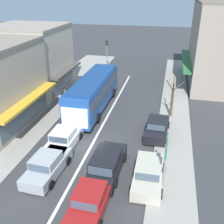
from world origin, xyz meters
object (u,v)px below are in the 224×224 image
sedan_behind_bus_near (47,166)px  parked_sedan_kerb_second (157,127)px  traffic_light_downstreet (107,50)px  street_tree_right (172,99)px  sedan_queue_gap_filler (64,139)px  sedan_queue_far_back (90,200)px  pedestrian_with_handbag_near (65,96)px  parked_sedan_kerb_front (148,174)px  directional_road_sign (166,150)px  wagon_behind_bus_mid (107,163)px  city_bus (94,91)px

sedan_behind_bus_near → parked_sedan_kerb_second: same height
traffic_light_downstreet → street_tree_right: traffic_light_downstreet is taller
sedan_queue_gap_filler → traffic_light_downstreet: (-1.89, 21.39, 2.19)m
traffic_light_downstreet → street_tree_right: (9.74, -14.33, -1.06)m
sedan_queue_far_back → pedestrian_with_handbag_near: pedestrian_with_handbag_near is taller
parked_sedan_kerb_front → directional_road_sign: directional_road_sign is taller
wagon_behind_bus_mid → parked_sedan_kerb_front: bearing=-7.7°
sedan_behind_bus_near → city_bus: bearing=89.9°
parked_sedan_kerb_front → pedestrian_with_handbag_near: size_ratio=2.60×
directional_road_sign → street_tree_right: street_tree_right is taller
sedan_behind_bus_near → pedestrian_with_handbag_near: (-3.04, 10.68, 0.40)m
parked_sedan_kerb_front → street_tree_right: bearing=83.2°
wagon_behind_bus_mid → street_tree_right: 10.20m
traffic_light_downstreet → street_tree_right: 17.36m
sedan_queue_gap_filler → parked_sedan_kerb_front: bearing=-21.8°
sedan_queue_far_back → traffic_light_downstreet: bearing=102.0°
wagon_behind_bus_mid → traffic_light_downstreet: (-5.85, 23.70, 2.11)m
street_tree_right → pedestrian_with_handbag_near: bearing=178.5°
wagon_behind_bus_mid → sedan_queue_far_back: wagon_behind_bus_mid is taller
sedan_queue_gap_filler → pedestrian_with_handbag_near: 7.87m
sedan_behind_bus_near → traffic_light_downstreet: (-2.11, 24.73, 2.19)m
traffic_light_downstreet → city_bus: bearing=-81.4°
city_bus → pedestrian_with_handbag_near: (-3.05, 0.04, -0.81)m
sedan_queue_far_back → sedan_behind_bus_near: bearing=147.9°
sedan_queue_gap_filler → pedestrian_with_handbag_near: pedestrian_with_handbag_near is taller
wagon_behind_bus_mid → sedan_queue_gap_filler: (-3.96, 2.31, -0.08)m
sedan_queue_gap_filler → parked_sedan_kerb_front: (6.68, -2.68, 0.00)m
directional_road_sign → parked_sedan_kerb_second: bearing=97.4°
wagon_behind_bus_mid → traffic_light_downstreet: traffic_light_downstreet is taller
wagon_behind_bus_mid → sedan_behind_bus_near: bearing=-164.6°
sedan_queue_gap_filler → sedan_queue_far_back: size_ratio=0.99×
city_bus → sedan_queue_gap_filler: city_bus is taller
wagon_behind_bus_mid → sedan_queue_gap_filler: wagon_behind_bus_mid is taller
city_bus → wagon_behind_bus_mid: size_ratio=2.39×
pedestrian_with_handbag_near → sedan_queue_gap_filler: bearing=-69.0°
directional_road_sign → sedan_behind_bus_near: bearing=-176.9°
sedan_queue_gap_filler → sedan_behind_bus_near: same height
directional_road_sign → parked_sedan_kerb_front: bearing=164.4°
parked_sedan_kerb_second → street_tree_right: bearing=73.9°
sedan_queue_far_back → sedan_behind_bus_near: (-3.63, 2.27, 0.00)m
wagon_behind_bus_mid → street_tree_right: size_ratio=1.18×
city_bus → directional_road_sign: (7.38, -10.24, 0.82)m
wagon_behind_bus_mid → sedan_queue_far_back: size_ratio=1.07×
sedan_behind_bus_near → pedestrian_with_handbag_near: 11.11m
sedan_queue_gap_filler → directional_road_sign: size_ratio=1.17×
wagon_behind_bus_mid → sedan_queue_far_back: bearing=-92.0°
directional_road_sign → pedestrian_with_handbag_near: directional_road_sign is taller
sedan_queue_far_back → parked_sedan_kerb_front: same height
sedan_queue_far_back → traffic_light_downstreet: size_ratio=1.01×
directional_road_sign → pedestrian_with_handbag_near: size_ratio=2.21×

